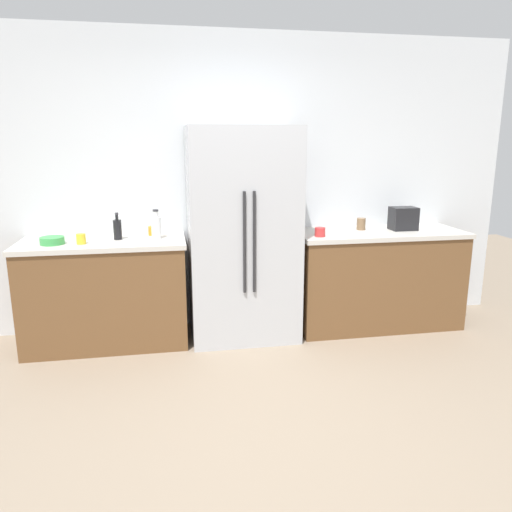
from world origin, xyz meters
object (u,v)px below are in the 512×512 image
at_px(bottle_a, 118,229).
at_px(bowl_a, 52,241).
at_px(toaster, 403,219).
at_px(refrigerator, 243,235).
at_px(cup_b, 153,231).
at_px(cup_a, 81,239).
at_px(cup_c, 320,232).
at_px(bottle_b, 156,227).
at_px(cup_d, 361,224).

height_order(bottle_a, bowl_a, bottle_a).
height_order(toaster, bottle_a, bottle_a).
xyz_separation_m(refrigerator, toaster, (1.52, 0.04, 0.09)).
height_order(cup_b, bowl_a, cup_b).
xyz_separation_m(bottle_a, bowl_a, (-0.50, -0.10, -0.06)).
relative_size(cup_a, bowl_a, 0.44).
distance_m(toaster, bowl_a, 3.08).
bearing_deg(refrigerator, bottle_a, 177.33).
height_order(cup_a, cup_c, cup_a).
xyz_separation_m(toaster, cup_a, (-2.84, -0.13, -0.06)).
bearing_deg(cup_c, cup_b, 167.21).
bearing_deg(bottle_a, bottle_b, -3.05).
bearing_deg(bowl_a, cup_b, 17.20).
distance_m(refrigerator, bottle_a, 1.06).
bearing_deg(toaster, cup_b, 176.29).
distance_m(toaster, cup_a, 2.85).
bearing_deg(bowl_a, refrigerator, 2.03).
xyz_separation_m(bottle_a, bottle_b, (0.32, -0.02, 0.01)).
bearing_deg(bowl_a, toaster, 1.82).
height_order(bottle_a, bottle_b, bottle_b).
relative_size(refrigerator, bottle_a, 8.11).
relative_size(bottle_a, bowl_a, 1.20).
relative_size(bottle_b, cup_b, 2.75).
bearing_deg(bottle_b, cup_b, 100.30).
bearing_deg(bottle_a, refrigerator, -2.67).
xyz_separation_m(toaster, cup_b, (-2.28, 0.15, -0.07)).
xyz_separation_m(refrigerator, cup_b, (-0.77, 0.19, 0.03)).
relative_size(cup_c, cup_d, 0.84).
distance_m(toaster, bottle_a, 2.57).
xyz_separation_m(toaster, bottle_a, (-2.57, 0.01, -0.02)).
relative_size(bottle_a, cup_c, 2.48).
distance_m(cup_c, bowl_a, 2.22).
bearing_deg(cup_a, cup_b, 26.44).
bearing_deg(refrigerator, cup_b, 166.04).
bearing_deg(toaster, refrigerator, -178.39).
xyz_separation_m(cup_a, bowl_a, (-0.23, 0.04, -0.01)).
relative_size(cup_d, bowl_a, 0.58).
relative_size(bottle_b, cup_a, 2.95).
relative_size(toaster, bowl_a, 1.23).
xyz_separation_m(refrigerator, bowl_a, (-1.56, -0.06, 0.02)).
distance_m(cup_b, bowl_a, 0.83).
bearing_deg(cup_c, cup_a, 178.79).
xyz_separation_m(bottle_a, cup_d, (2.19, 0.07, -0.03)).
height_order(cup_d, bowl_a, cup_d).
relative_size(refrigerator, bowl_a, 9.72).
bearing_deg(cup_d, toaster, -10.98).
height_order(bottle_b, cup_c, bottle_b).
height_order(bottle_a, cup_c, bottle_a).
bearing_deg(cup_d, bowl_a, -176.35).
xyz_separation_m(cup_a, cup_c, (1.99, -0.04, -0.00)).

